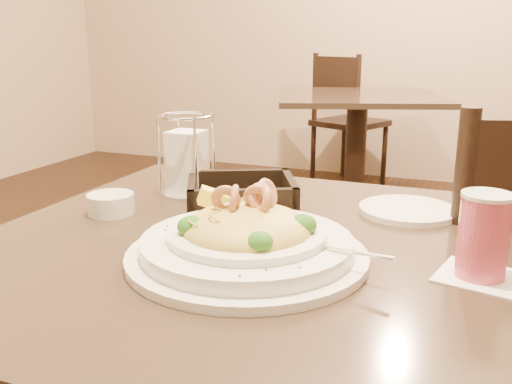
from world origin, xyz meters
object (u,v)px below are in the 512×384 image
at_px(main_table, 252,364).
at_px(napkin_caddy, 187,161).
at_px(background_table, 356,134).
at_px(bread_basket, 242,197).
at_px(pasta_bowl, 247,239).
at_px(butter_ramekin, 111,204).
at_px(drink_glass, 484,237).
at_px(dining_chair_far, 346,117).
at_px(side_plate, 408,210).

distance_m(main_table, napkin_caddy, 0.44).
xyz_separation_m(background_table, bread_basket, (0.25, -2.28, 0.25)).
xyz_separation_m(pasta_bowl, butter_ramekin, (-0.33, 0.12, -0.01)).
bearing_deg(drink_glass, background_table, 105.60).
distance_m(main_table, drink_glass, 0.45).
xyz_separation_m(dining_chair_far, butter_ramekin, (0.25, -3.06, 0.24)).
xyz_separation_m(main_table, side_plate, (0.22, 0.26, 0.23)).
bearing_deg(butter_ramekin, napkin_caddy, 67.44).
bearing_deg(background_table, butter_ramekin, -89.20).
xyz_separation_m(main_table, pasta_bowl, (0.02, -0.07, 0.26)).
bearing_deg(side_plate, napkin_caddy, -175.20).
xyz_separation_m(pasta_bowl, bread_basket, (-0.11, 0.25, -0.01)).
bearing_deg(bread_basket, pasta_bowl, -65.23).
bearing_deg(drink_glass, butter_ramekin, 174.97).
distance_m(side_plate, butter_ramekin, 0.56).
height_order(main_table, napkin_caddy, napkin_caddy).
height_order(background_table, napkin_caddy, napkin_caddy).
height_order(pasta_bowl, bread_basket, pasta_bowl).
xyz_separation_m(pasta_bowl, drink_glass, (0.33, 0.06, 0.03)).
bearing_deg(butter_ramekin, bread_basket, 31.28).
bearing_deg(napkin_caddy, dining_chair_far, 96.26).
height_order(bread_basket, side_plate, bread_basket).
distance_m(bread_basket, side_plate, 0.32).
bearing_deg(pasta_bowl, background_table, 98.15).
xyz_separation_m(bread_basket, side_plate, (0.31, 0.08, -0.01)).
distance_m(drink_glass, napkin_caddy, 0.63).
bearing_deg(drink_glass, bread_basket, 156.99).
xyz_separation_m(bread_basket, butter_ramekin, (-0.21, -0.13, -0.00)).
relative_size(main_table, napkin_caddy, 5.23).
xyz_separation_m(background_table, pasta_bowl, (0.36, -2.53, 0.26)).
bearing_deg(drink_glass, napkin_caddy, 158.44).
relative_size(main_table, side_plate, 4.91).
relative_size(background_table, napkin_caddy, 6.65).
relative_size(bread_basket, side_plate, 1.41).
height_order(pasta_bowl, drink_glass, drink_glass).
distance_m(drink_glass, bread_basket, 0.48).
bearing_deg(dining_chair_far, background_table, 131.80).
bearing_deg(pasta_bowl, main_table, 107.01).
height_order(main_table, pasta_bowl, pasta_bowl).
bearing_deg(side_plate, dining_chair_far, 105.07).
height_order(napkin_caddy, butter_ramekin, napkin_caddy).
bearing_deg(drink_glass, pasta_bowl, -169.48).
xyz_separation_m(pasta_bowl, side_plate, (0.19, 0.33, -0.03)).
height_order(pasta_bowl, butter_ramekin, pasta_bowl).
bearing_deg(main_table, background_table, 97.87).
height_order(drink_glass, napkin_caddy, napkin_caddy).
relative_size(main_table, bread_basket, 3.48).
bearing_deg(main_table, napkin_caddy, 137.05).
bearing_deg(dining_chair_far, napkin_caddy, 120.16).
relative_size(drink_glass, butter_ramekin, 1.47).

